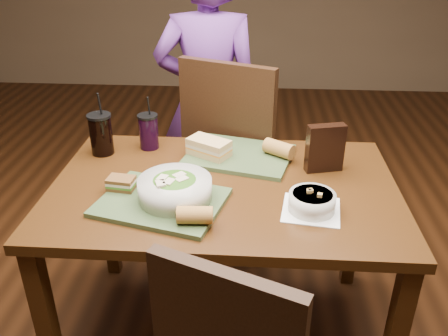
{
  "coord_description": "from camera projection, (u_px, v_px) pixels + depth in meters",
  "views": [
    {
      "loc": [
        0.11,
        -1.55,
        1.63
      ],
      "look_at": [
        0.0,
        0.0,
        0.82
      ],
      "focal_mm": 38.0,
      "sensor_mm": 36.0,
      "label": 1
    }
  ],
  "objects": [
    {
      "name": "sandwich_near",
      "position": [
        121.0,
        183.0,
        1.71
      ],
      "size": [
        0.1,
        0.08,
        0.05
      ],
      "color": "#593819",
      "rests_on": "tray_near"
    },
    {
      "name": "chair_far",
      "position": [
        228.0,
        151.0,
        2.38
      ],
      "size": [
        0.62,
        0.63,
        1.09
      ],
      "color": "black",
      "rests_on": "ground"
    },
    {
      "name": "ground",
      "position": [
        224.0,
        329.0,
        2.13
      ],
      "size": [
        6.0,
        6.0,
        0.0
      ],
      "primitive_type": "plane",
      "color": "#381C0B",
      "rests_on": "ground"
    },
    {
      "name": "sandwich_far",
      "position": [
        209.0,
        147.0,
        1.96
      ],
      "size": [
        0.2,
        0.17,
        0.07
      ],
      "color": "tan",
      "rests_on": "tray_far"
    },
    {
      "name": "tray_far",
      "position": [
        240.0,
        155.0,
        1.99
      ],
      "size": [
        0.49,
        0.41,
        0.02
      ],
      "primitive_type": "cube",
      "rotation": [
        0.0,
        0.0,
        -0.25
      ],
      "color": "#3A4E2B",
      "rests_on": "dining_table"
    },
    {
      "name": "tray_near",
      "position": [
        161.0,
        202.0,
        1.66
      ],
      "size": [
        0.49,
        0.42,
        0.02
      ],
      "primitive_type": "cube",
      "rotation": [
        0.0,
        0.0,
        -0.26
      ],
      "color": "#3A4E2B",
      "rests_on": "dining_table"
    },
    {
      "name": "soup_bowl",
      "position": [
        312.0,
        201.0,
        1.61
      ],
      "size": [
        0.22,
        0.22,
        0.08
      ],
      "color": "white",
      "rests_on": "dining_table"
    },
    {
      "name": "cup_cola",
      "position": [
        101.0,
        134.0,
        1.99
      ],
      "size": [
        0.1,
        0.1,
        0.27
      ],
      "color": "black",
      "rests_on": "dining_table"
    },
    {
      "name": "dining_table",
      "position": [
        224.0,
        205.0,
        1.83
      ],
      "size": [
        1.3,
        0.85,
        0.75
      ],
      "color": "#3D220C",
      "rests_on": "ground"
    },
    {
      "name": "salad_bowl",
      "position": [
        175.0,
        188.0,
        1.64
      ],
      "size": [
        0.26,
        0.26,
        0.09
      ],
      "color": "silver",
      "rests_on": "tray_near"
    },
    {
      "name": "cup_berry",
      "position": [
        149.0,
        131.0,
        2.04
      ],
      "size": [
        0.09,
        0.09,
        0.24
      ],
      "color": "black",
      "rests_on": "dining_table"
    },
    {
      "name": "baguette_far",
      "position": [
        279.0,
        149.0,
        1.95
      ],
      "size": [
        0.14,
        0.12,
        0.06
      ],
      "primitive_type": "cylinder",
      "rotation": [
        0.0,
        1.57,
        -0.6
      ],
      "color": "#AD7533",
      "rests_on": "tray_far"
    },
    {
      "name": "baguette_near",
      "position": [
        195.0,
        215.0,
        1.51
      ],
      "size": [
        0.12,
        0.06,
        0.06
      ],
      "primitive_type": "cylinder",
      "rotation": [
        0.0,
        1.57,
        0.06
      ],
      "color": "#AD7533",
      "rests_on": "tray_near"
    },
    {
      "name": "diner",
      "position": [
        208.0,
        101.0,
        2.54
      ],
      "size": [
        0.59,
        0.41,
        1.55
      ],
      "primitive_type": "imported",
      "rotation": [
        0.0,
        0.0,
        3.21
      ],
      "color": "#5C2C7A",
      "rests_on": "ground"
    },
    {
      "name": "chip_bag",
      "position": [
        325.0,
        148.0,
        1.84
      ],
      "size": [
        0.15,
        0.08,
        0.19
      ],
      "primitive_type": "cube",
      "rotation": [
        0.0,
        0.0,
        0.25
      ],
      "color": "black",
      "rests_on": "dining_table"
    }
  ]
}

